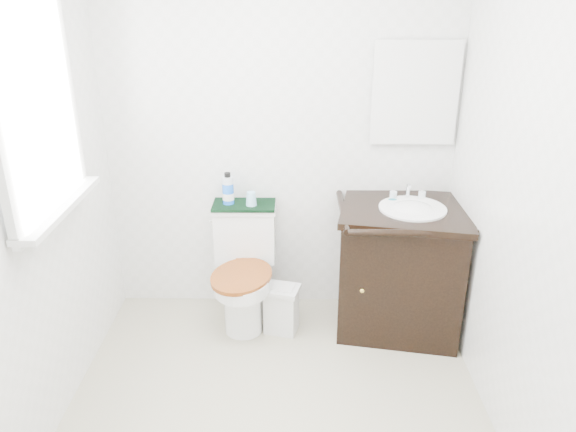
{
  "coord_description": "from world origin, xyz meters",
  "views": [
    {
      "loc": [
        0.08,
        -2.22,
        2.08
      ],
      "look_at": [
        0.06,
        0.75,
        0.83
      ],
      "focal_mm": 35.0,
      "sensor_mm": 36.0,
      "label": 1
    }
  ],
  "objects_px": {
    "toilet": "(244,273)",
    "trash_bin": "(281,309)",
    "cup": "(251,199)",
    "vanity": "(402,265)",
    "mouthwash_bottle": "(228,190)"
  },
  "relations": [
    {
      "from": "toilet",
      "to": "trash_bin",
      "type": "relative_size",
      "value": 2.39
    },
    {
      "from": "toilet",
      "to": "trash_bin",
      "type": "distance_m",
      "value": 0.33
    },
    {
      "from": "cup",
      "to": "toilet",
      "type": "bearing_deg",
      "value": -117.26
    },
    {
      "from": "trash_bin",
      "to": "cup",
      "type": "relative_size",
      "value": 3.6
    },
    {
      "from": "vanity",
      "to": "mouthwash_bottle",
      "type": "relative_size",
      "value": 4.49
    },
    {
      "from": "toilet",
      "to": "vanity",
      "type": "relative_size",
      "value": 0.81
    },
    {
      "from": "toilet",
      "to": "trash_bin",
      "type": "xyz_separation_m",
      "value": [
        0.24,
        -0.15,
        -0.17
      ]
    },
    {
      "from": "mouthwash_bottle",
      "to": "cup",
      "type": "xyz_separation_m",
      "value": [
        0.15,
        -0.03,
        -0.05
      ]
    },
    {
      "from": "cup",
      "to": "mouthwash_bottle",
      "type": "bearing_deg",
      "value": 169.02
    },
    {
      "from": "trash_bin",
      "to": "cup",
      "type": "height_order",
      "value": "cup"
    },
    {
      "from": "vanity",
      "to": "cup",
      "type": "height_order",
      "value": "vanity"
    },
    {
      "from": "cup",
      "to": "trash_bin",
      "type": "bearing_deg",
      "value": -52.23
    },
    {
      "from": "toilet",
      "to": "cup",
      "type": "xyz_separation_m",
      "value": [
        0.05,
        0.1,
        0.48
      ]
    },
    {
      "from": "vanity",
      "to": "trash_bin",
      "type": "relative_size",
      "value": 2.94
    },
    {
      "from": "toilet",
      "to": "mouthwash_bottle",
      "type": "distance_m",
      "value": 0.55
    }
  ]
}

